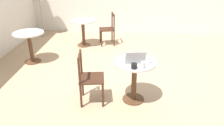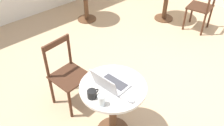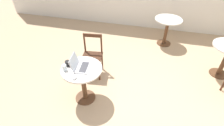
# 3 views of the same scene
# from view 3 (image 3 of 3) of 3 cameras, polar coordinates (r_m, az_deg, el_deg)

# --- Properties ---
(ground_plane) EXTENTS (16.00, 16.00, 0.00)m
(ground_plane) POSITION_cam_3_polar(r_m,az_deg,el_deg) (3.25, 3.76, -13.34)
(ground_plane) COLOR tan
(cafe_table_near) EXTENTS (0.68, 0.68, 0.72)m
(cafe_table_near) POSITION_cam_3_polar(r_m,az_deg,el_deg) (3.00, -9.56, -4.43)
(cafe_table_near) COLOR #51331E
(cafe_table_near) RESTS_ON ground_plane
(cafe_table_far) EXTENTS (0.68, 0.68, 0.72)m
(cafe_table_far) POSITION_cam_3_polar(r_m,az_deg,el_deg) (4.79, 17.62, 11.56)
(cafe_table_far) COLOR #51331E
(cafe_table_far) RESTS_ON ground_plane
(chair_near_back) EXTENTS (0.45, 0.45, 0.88)m
(chair_near_back) POSITION_cam_3_polar(r_m,az_deg,el_deg) (3.61, -6.43, 2.30)
(chair_near_back) COLOR #472819
(chair_near_back) RESTS_ON ground_plane
(laptop) EXTENTS (0.31, 0.35, 0.22)m
(laptop) POSITION_cam_3_polar(r_m,az_deg,el_deg) (2.87, -10.41, -0.82)
(laptop) COLOR #B7B7BC
(laptop) RESTS_ON cafe_table_near
(mouse) EXTENTS (0.06, 0.10, 0.03)m
(mouse) POSITION_cam_3_polar(r_m,az_deg,el_deg) (2.71, -12.07, -4.68)
(mouse) COLOR #B7B7BC
(mouse) RESTS_ON cafe_table_near
(mug) EXTENTS (0.12, 0.09, 0.08)m
(mug) POSITION_cam_3_polar(r_m,az_deg,el_deg) (2.96, -14.25, -0.15)
(mug) COLOR black
(mug) RESTS_ON cafe_table_near
(drinking_glass) EXTENTS (0.07, 0.07, 0.11)m
(drinking_glass) POSITION_cam_3_polar(r_m,az_deg,el_deg) (2.87, -15.23, -1.48)
(drinking_glass) COLOR silver
(drinking_glass) RESTS_ON cafe_table_near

